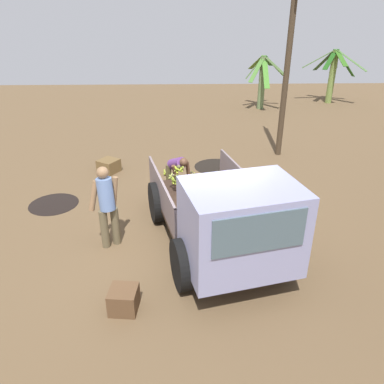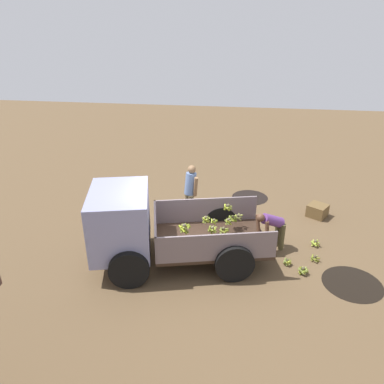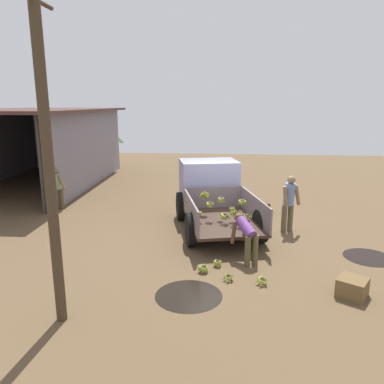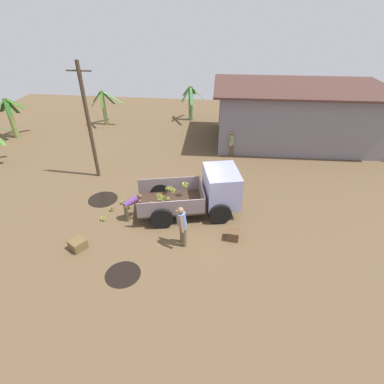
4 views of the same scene
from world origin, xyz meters
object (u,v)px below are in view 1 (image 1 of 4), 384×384
(banana_bunch_on_ground_3, at_px, (212,178))
(person_worker_loading, at_px, (176,169))
(banana_bunch_on_ground_1, at_px, (191,174))
(wooden_crate_1, at_px, (124,300))
(person_foreground_visitor, at_px, (107,203))
(wooden_crate_0, at_px, (109,166))
(cargo_truck, at_px, (230,221))
(utility_pole, at_px, (288,63))
(banana_bunch_on_ground_2, at_px, (167,172))
(banana_bunch_on_ground_0, at_px, (201,184))

(banana_bunch_on_ground_3, bearing_deg, person_worker_loading, -54.17)
(banana_bunch_on_ground_1, relative_size, wooden_crate_1, 0.55)
(banana_bunch_on_ground_3, bearing_deg, person_foreground_visitor, -37.52)
(person_worker_loading, distance_m, wooden_crate_0, 2.60)
(cargo_truck, distance_m, person_foreground_visitor, 2.52)
(cargo_truck, relative_size, utility_pole, 0.80)
(cargo_truck, xyz_separation_m, banana_bunch_on_ground_1, (-4.31, -0.58, -0.93))
(cargo_truck, distance_m, utility_pole, 6.82)
(banana_bunch_on_ground_2, relative_size, banana_bunch_on_ground_3, 0.94)
(wooden_crate_1, bearing_deg, banana_bunch_on_ground_1, 166.89)
(person_foreground_visitor, xyz_separation_m, person_worker_loading, (-2.35, 1.36, -0.26))
(cargo_truck, xyz_separation_m, person_worker_loading, (-3.23, -0.99, -0.32))
(person_foreground_visitor, height_order, banana_bunch_on_ground_0, person_foreground_visitor)
(wooden_crate_1, bearing_deg, wooden_crate_0, -168.06)
(banana_bunch_on_ground_1, bearing_deg, wooden_crate_1, -13.11)
(cargo_truck, xyz_separation_m, wooden_crate_0, (-4.74, -3.05, -0.83))
(banana_bunch_on_ground_0, distance_m, wooden_crate_0, 2.96)
(utility_pole, distance_m, wooden_crate_1, 8.73)
(cargo_truck, xyz_separation_m, banana_bunch_on_ground_3, (-3.94, -0.00, -0.92))
(banana_bunch_on_ground_0, height_order, wooden_crate_1, wooden_crate_1)
(wooden_crate_0, bearing_deg, banana_bunch_on_ground_2, 79.68)
(cargo_truck, bearing_deg, person_foreground_visitor, -124.06)
(cargo_truck, bearing_deg, person_worker_loading, -176.55)
(person_worker_loading, bearing_deg, person_foreground_visitor, -59.48)
(banana_bunch_on_ground_2, relative_size, wooden_crate_0, 0.48)
(banana_bunch_on_ground_3, bearing_deg, utility_pole, 131.72)
(cargo_truck, distance_m, banana_bunch_on_ground_1, 4.44)
(utility_pole, distance_m, banana_bunch_on_ground_3, 4.29)
(cargo_truck, height_order, person_foreground_visitor, cargo_truck)
(banana_bunch_on_ground_0, distance_m, wooden_crate_1, 4.88)
(person_worker_loading, xyz_separation_m, wooden_crate_0, (-1.52, -2.05, -0.51))
(utility_pole, relative_size, banana_bunch_on_ground_1, 23.49)
(cargo_truck, height_order, banana_bunch_on_ground_2, cargo_truck)
(banana_bunch_on_ground_1, distance_m, wooden_crate_0, 2.51)
(person_worker_loading, relative_size, wooden_crate_0, 2.12)
(banana_bunch_on_ground_1, bearing_deg, cargo_truck, 7.64)
(utility_pole, xyz_separation_m, wooden_crate_0, (1.34, -5.45, -2.75))
(banana_bunch_on_ground_2, xyz_separation_m, wooden_crate_1, (5.46, -0.53, 0.10))
(banana_bunch_on_ground_1, distance_m, banana_bunch_on_ground_3, 0.68)
(banana_bunch_on_ground_2, bearing_deg, person_worker_loading, 14.08)
(wooden_crate_0, bearing_deg, wooden_crate_1, 11.94)
(banana_bunch_on_ground_0, xyz_separation_m, wooden_crate_1, (4.64, -1.51, 0.10))
(banana_bunch_on_ground_3, bearing_deg, banana_bunch_on_ground_0, -42.52)
(cargo_truck, xyz_separation_m, wooden_crate_1, (1.04, -1.82, -0.82))
(banana_bunch_on_ground_1, bearing_deg, person_worker_loading, -21.03)
(person_foreground_visitor, distance_m, banana_bunch_on_ground_3, 3.96)
(utility_pole, height_order, wooden_crate_0, utility_pole)
(person_worker_loading, relative_size, banana_bunch_on_ground_2, 4.40)
(person_worker_loading, xyz_separation_m, banana_bunch_on_ground_2, (-1.20, -0.30, -0.59))
(utility_pole, relative_size, person_worker_loading, 5.09)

